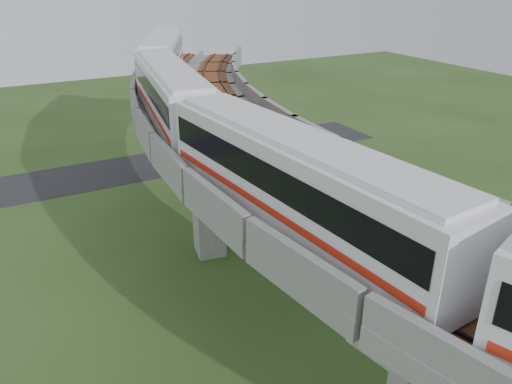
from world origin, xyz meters
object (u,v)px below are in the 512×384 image
car_white (468,312)px  metro_train (262,124)px  car_red (472,259)px  car_dark (393,259)px

car_white → metro_train: bearing=138.0°
car_white → car_red: size_ratio=1.02×
metro_train → car_dark: size_ratio=13.30×
metro_train → car_red: 20.01m
metro_train → car_dark: (11.03, 0.73, -11.60)m
car_white → car_red: (5.14, 4.10, -0.03)m
metro_train → car_white: bearing=-28.2°
metro_train → car_white: 17.08m
metro_train → car_dark: 16.02m
car_red → car_dark: car_dark is taller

